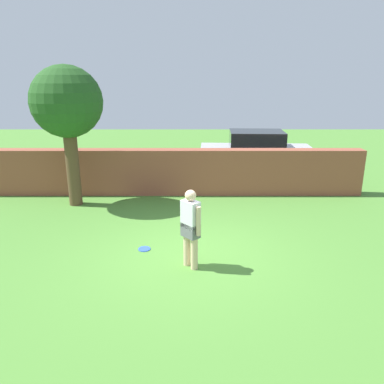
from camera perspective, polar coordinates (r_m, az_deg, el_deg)
name	(u,v)px	position (r m, az deg, el deg)	size (l,w,h in m)	color
ground_plane	(191,255)	(8.16, -0.08, -9.62)	(40.00, 40.00, 0.00)	#4C8433
brick_wall	(146,172)	(12.18, -7.06, 3.07)	(13.97, 0.50, 1.47)	brown
tree	(68,104)	(11.23, -18.30, 12.56)	(2.00, 2.00, 4.01)	brown
person	(192,225)	(7.33, -0.01, -5.11)	(0.40, 0.43, 1.62)	beige
car	(257,154)	(14.55, 9.92, 5.78)	(4.28, 2.09, 1.72)	#B7B7BC
frisbee_blue	(146,249)	(8.48, -7.06, -8.59)	(0.27, 0.27, 0.02)	blue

